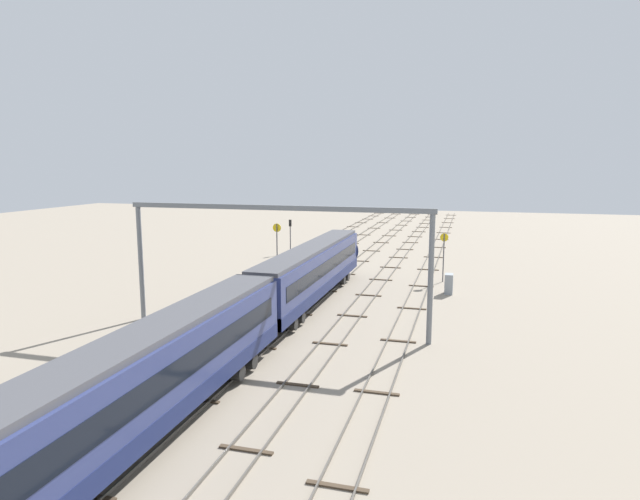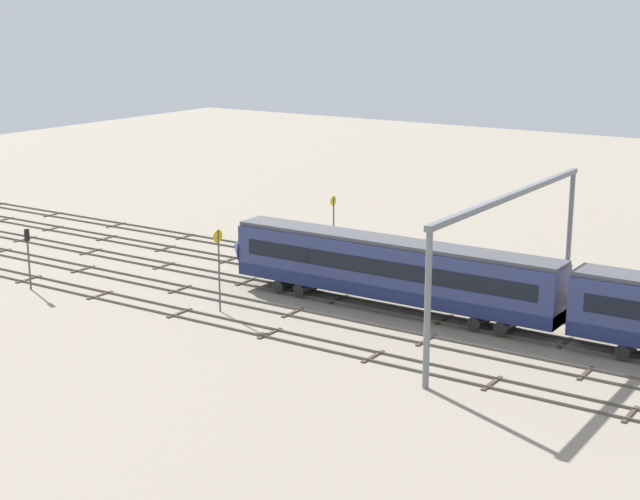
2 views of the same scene
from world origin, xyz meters
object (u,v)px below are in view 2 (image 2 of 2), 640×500
object	(u,v)px
speed_sign_mid_trackside	(333,218)
speed_sign_far_trackside	(219,259)
overhead_gantry	(511,226)
relay_cabinet	(392,250)
signal_light_trackside_approach	(28,250)

from	to	relation	value
speed_sign_mid_trackside	speed_sign_far_trackside	size ratio (longest dim) A/B	0.88
overhead_gantry	relay_cabinet	xyz separation A→B (m)	(14.89, -11.61, -6.07)
speed_sign_mid_trackside	overhead_gantry	bearing A→B (deg)	151.60
overhead_gantry	relay_cabinet	world-z (taller)	overhead_gantry
speed_sign_far_trackside	signal_light_trackside_approach	xyz separation A→B (m)	(14.93, 3.58, -0.67)
overhead_gantry	speed_sign_mid_trackside	world-z (taller)	overhead_gantry
overhead_gantry	speed_sign_mid_trackside	xyz separation A→B (m)	(20.01, -10.82, -3.84)
speed_sign_far_trackside	relay_cabinet	size ratio (longest dim) A/B	3.05
speed_sign_far_trackside	relay_cabinet	bearing A→B (deg)	-99.85
speed_sign_mid_trackside	signal_light_trackside_approach	xyz separation A→B (m)	(12.94, 20.87, -0.19)
relay_cabinet	signal_light_trackside_approach	bearing A→B (deg)	50.17
overhead_gantry	speed_sign_mid_trackside	size ratio (longest dim) A/B	4.48
signal_light_trackside_approach	relay_cabinet	bearing A→B (deg)	-129.83
speed_sign_mid_trackside	speed_sign_far_trackside	distance (m)	17.41
speed_sign_mid_trackside	relay_cabinet	distance (m)	5.64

